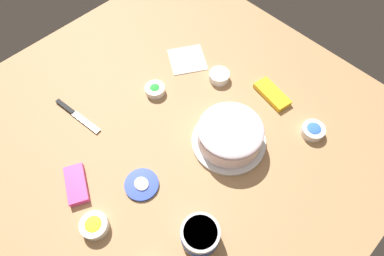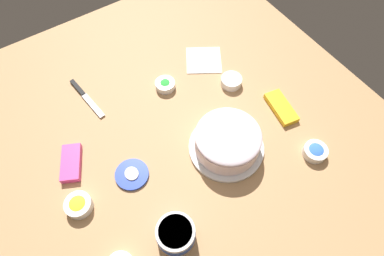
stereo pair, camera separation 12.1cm
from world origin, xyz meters
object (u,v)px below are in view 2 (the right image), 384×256
at_px(frosting_tub_lid, 132,174).
at_px(sprinkle_bowl_green, 165,85).
at_px(paper_napkin, 204,60).
at_px(frosting_tub, 176,234).
at_px(candy_box_upper, 71,163).
at_px(sprinkle_bowl_orange, 231,81).
at_px(candy_box_lower, 281,108).
at_px(sprinkle_bowl_blue, 315,151).
at_px(sprinkle_bowl_yellow, 78,205).
at_px(frosted_cake, 227,141).
at_px(spreading_knife, 84,95).

distance_m(frosting_tub_lid, sprinkle_bowl_green, 0.40).
bearing_deg(paper_napkin, sprinkle_bowl_green, -80.93).
relative_size(frosting_tub, candy_box_upper, 0.87).
distance_m(sprinkle_bowl_orange, candy_box_lower, 0.23).
distance_m(frosting_tub, sprinkle_bowl_orange, 0.66).
bearing_deg(sprinkle_bowl_blue, sprinkle_bowl_green, -152.37).
relative_size(sprinkle_bowl_yellow, candy_box_lower, 0.57).
bearing_deg(candy_box_upper, frosting_tub_lid, 71.93).
distance_m(frosting_tub, sprinkle_bowl_yellow, 0.34).
bearing_deg(sprinkle_bowl_yellow, sprinkle_bowl_blue, 70.18).
bearing_deg(candy_box_lower, sprinkle_bowl_orange, -147.34).
xyz_separation_m(frosted_cake, frosting_tub_lid, (-0.10, -0.34, -0.05)).
distance_m(spreading_knife, sprinkle_bowl_yellow, 0.47).
bearing_deg(sprinkle_bowl_orange, sprinkle_bowl_blue, 7.62).
bearing_deg(paper_napkin, sprinkle_bowl_blue, 7.49).
height_order(spreading_knife, paper_napkin, spreading_knife).
distance_m(frosting_tub, candy_box_lower, 0.64).
bearing_deg(sprinkle_bowl_green, sprinkle_bowl_blue, 27.63).
bearing_deg(candy_box_upper, paper_napkin, 128.39).
bearing_deg(spreading_knife, frosting_tub, 1.36).
height_order(frosting_tub, sprinkle_bowl_blue, frosting_tub).
bearing_deg(sprinkle_bowl_yellow, frosting_tub, 39.67).
xyz_separation_m(sprinkle_bowl_orange, candy_box_lower, (0.21, 0.09, -0.01)).
relative_size(sprinkle_bowl_orange, candy_box_upper, 0.61).
height_order(spreading_knife, candy_box_lower, candy_box_lower).
relative_size(frosting_tub_lid, paper_napkin, 0.79).
relative_size(candy_box_upper, paper_napkin, 0.94).
relative_size(frosting_tub_lid, sprinkle_bowl_orange, 1.39).
bearing_deg(frosting_tub, sprinkle_bowl_yellow, -140.33).
relative_size(frosted_cake, paper_napkin, 1.84).
height_order(frosted_cake, sprinkle_bowl_green, frosted_cake).
distance_m(sprinkle_bowl_orange, candy_box_upper, 0.70).
xyz_separation_m(spreading_knife, sprinkle_bowl_orange, (0.28, 0.54, 0.01)).
height_order(frosting_tub_lid, sprinkle_bowl_yellow, sprinkle_bowl_yellow).
xyz_separation_m(sprinkle_bowl_blue, sprinkle_bowl_orange, (-0.43, -0.06, -0.00)).
bearing_deg(sprinkle_bowl_blue, frosted_cake, -127.47).
bearing_deg(candy_box_lower, candy_box_upper, -96.18).
distance_m(spreading_knife, sprinkle_bowl_green, 0.33).
xyz_separation_m(spreading_knife, candy_box_lower, (0.49, 0.62, 0.01)).
height_order(frosted_cake, sprinkle_bowl_blue, frosted_cake).
bearing_deg(candy_box_upper, candy_box_lower, 99.50).
bearing_deg(frosted_cake, sprinkle_bowl_blue, 52.53).
relative_size(spreading_knife, sprinkle_bowl_yellow, 2.64).
bearing_deg(frosting_tub_lid, sprinkle_bowl_green, 132.03).
bearing_deg(paper_napkin, sprinkle_bowl_orange, 7.17).
bearing_deg(paper_napkin, frosting_tub_lid, -59.42).
xyz_separation_m(frosting_tub_lid, sprinkle_bowl_blue, (0.29, 0.59, 0.01)).
xyz_separation_m(sprinkle_bowl_yellow, paper_napkin, (-0.31, 0.72, -0.02)).
height_order(sprinkle_bowl_orange, candy_box_upper, sprinkle_bowl_orange).
bearing_deg(sprinkle_bowl_yellow, candy_box_upper, 166.49).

